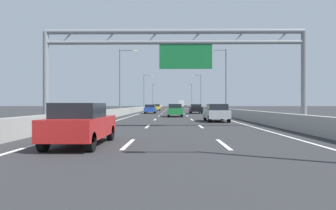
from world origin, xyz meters
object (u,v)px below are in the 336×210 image
Objects in this scene: box_truck at (181,104)px; yellow_car at (157,107)px; streetlamp_right_mid at (225,77)px; silver_car at (216,113)px; black_car at (196,109)px; blue_car at (150,109)px; orange_car at (180,106)px; sign_gantry at (176,52)px; red_car at (81,124)px; streetlamp_right_distant at (191,94)px; streetlamp_left_mid at (122,77)px; green_car at (175,110)px; streetlamp_left_far at (145,90)px; streetlamp_left_distant at (153,94)px; streetlamp_right_far at (200,90)px.

yellow_car is at bearing -97.33° from box_truck.
silver_car is (-3.73, -17.26, -4.62)m from streetlamp_right_mid.
black_car reaches higher than blue_car.
sign_gantry is at bearing -91.61° from orange_car.
orange_car is (6.95, 127.88, -0.04)m from red_car.
yellow_car is at bearing -103.27° from streetlamp_right_distant.
streetlamp_left_mid is 1.00× the size of streetlamp_right_distant.
red_car is 0.93× the size of blue_car.
box_truck is at bearing 90.00° from black_car.
green_car is 93.08m from box_truck.
streetlamp_left_mid is 2.12× the size of blue_car.
blue_car is at bearing 107.94° from silver_car.
sign_gantry is at bearing -91.90° from box_truck.
streetlamp_right_distant is (7.37, 99.10, 0.53)m from sign_gantry.
streetlamp_left_mid is 1.00× the size of streetlamp_left_far.
streetlamp_right_distant reaches higher than sign_gantry.
streetlamp_left_far reaches higher than box_truck.
red_car reaches higher than yellow_car.
streetlamp_right_distant reaches higher than box_truck.
blue_car is (3.75, 5.73, -4.64)m from streetlamp_left_mid.
box_truck is (11.20, 10.79, -3.66)m from streetlamp_left_distant.
blue_car is (-3.95, 12.98, -0.03)m from green_car.
streetlamp_right_mid is at bearing -87.51° from box_truck.
streetlamp_right_far is 2.14× the size of green_car.
streetlamp_right_distant is (14.93, 74.98, 0.00)m from streetlamp_left_mid.
streetlamp_left_mid and streetlamp_right_far have the same top height.
streetlamp_left_distant reaches higher than green_car.
sign_gantry is 62.05m from streetlamp_right_far.
orange_car is (-4.00, 57.89, -4.64)m from streetlamp_right_far.
streetlamp_right_mid is 76.45m from streetlamp_left_distant.
blue_car is (0.08, -21.54, 0.00)m from yellow_car.
box_truck is (11.20, 85.77, -3.66)m from streetlamp_left_mid.
streetlamp_left_mid is at bearing -90.00° from streetlamp_left_far.
green_car is (7.70, -82.22, -4.61)m from streetlamp_left_distant.
silver_car is (11.20, -54.75, -4.62)m from streetlamp_left_far.
red_car is 16.87m from silver_car.
green_car reaches higher than blue_car.
blue_car is at bearing 152.85° from streetlamp_right_mid.
black_car is (7.23, 38.07, -0.02)m from red_car.
streetlamp_left_distant reaches higher than red_car.
red_car is (-10.95, -107.49, -4.60)m from streetlamp_right_distant.
streetlamp_right_far is 1.00× the size of streetlamp_right_distant.
streetlamp_right_distant reaches higher than orange_car.
orange_car is 0.52× the size of box_truck.
red_car is (-10.95, -32.51, -4.60)m from streetlamp_right_mid.
streetlamp_right_mid is 2.29× the size of red_car.
silver_car reaches higher than orange_car.
silver_car is 24.17m from blue_car.
streetlamp_left_far is at bearing 109.78° from yellow_car.
blue_car is at bearing -99.17° from streetlamp_right_distant.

